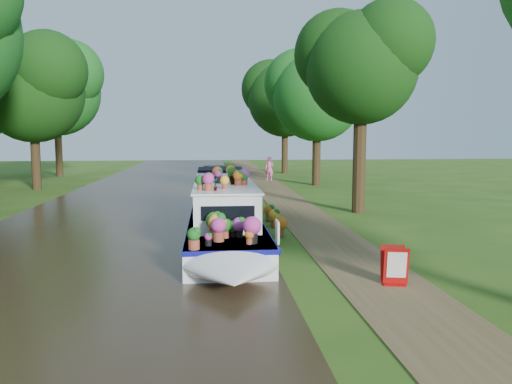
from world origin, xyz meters
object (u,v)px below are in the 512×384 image
(plant_boat, at_px, (224,212))
(second_boat, at_px, (222,178))
(pedestrian_pink, at_px, (269,169))
(sandwich_board, at_px, (395,267))

(plant_boat, bearing_deg, second_boat, 88.86)
(second_boat, bearing_deg, plant_boat, -106.58)
(plant_boat, xyz_separation_m, pedestrian_pink, (3.95, 20.32, 0.07))
(pedestrian_pink, bearing_deg, plant_boat, -78.72)
(pedestrian_pink, bearing_deg, second_boat, -114.24)
(plant_boat, distance_m, sandwich_board, 6.77)
(sandwich_board, bearing_deg, pedestrian_pink, 101.48)
(second_boat, distance_m, sandwich_board, 22.80)
(sandwich_board, height_order, pedestrian_pink, pedestrian_pink)
(second_boat, xyz_separation_m, pedestrian_pink, (3.62, 3.43, 0.40))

